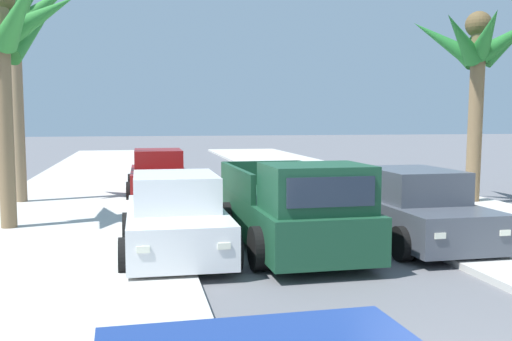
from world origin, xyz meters
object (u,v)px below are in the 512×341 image
car_right_mid (414,209)px  car_left_near (158,175)px  car_left_far (176,218)px  palm_tree_right_fore (16,16)px  palm_tree_right_back (477,50)px  pickup_truck (293,211)px

car_right_mid → car_left_near: bearing=119.8°
car_left_near → car_left_far: (0.02, -8.60, 0.00)m
car_left_near → palm_tree_right_fore: (-3.99, -1.51, 4.75)m
car_right_mid → palm_tree_right_back: 7.29m
pickup_truck → palm_tree_right_fore: bearing=131.1°
car_left_far → palm_tree_right_back: size_ratio=0.75×
pickup_truck → car_left_far: 2.26m
pickup_truck → palm_tree_right_back: palm_tree_right_back is taller
car_left_near → palm_tree_right_back: 10.54m
pickup_truck → car_left_near: (-2.28, 8.68, -0.07)m
car_right_mid → car_left_far: bearing=-179.0°
car_left_near → palm_tree_right_back: palm_tree_right_back is taller
car_left_far → pickup_truck: bearing=-2.2°
car_left_far → car_left_near: bearing=90.1°
pickup_truck → car_left_near: size_ratio=1.23×
car_left_near → palm_tree_right_back: size_ratio=0.76×
car_right_mid → car_left_far: same height
palm_tree_right_fore → car_right_mid: bearing=-38.3°
car_left_far → palm_tree_right_fore: size_ratio=0.63×
pickup_truck → car_right_mid: size_ratio=1.23×
car_left_near → palm_tree_right_fore: 6.38m
car_left_near → palm_tree_right_back: (9.02, -3.89, 3.81)m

